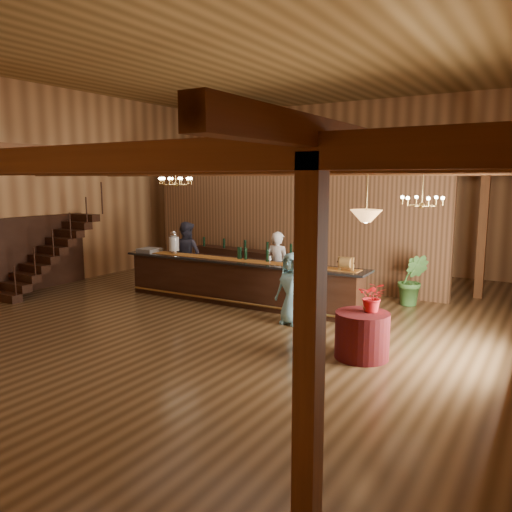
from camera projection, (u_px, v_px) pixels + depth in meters
The scene contains 28 objects.
floor at pixel (233, 313), 11.23m from camera, with size 14.00×14.00×0.00m, color brown.
ceiling at pixel (231, 57), 10.38m from camera, with size 14.00×14.00×0.00m, color #A1793E.
wall_back at pixel (349, 186), 16.70m from camera, with size 12.00×0.10×5.50m, color tan.
wall_left at pixel (54, 188), 13.91m from camera, with size 0.10×14.00×5.50m, color tan.
beam_grid at pixel (244, 168), 11.16m from camera, with size 11.90×13.90×0.39m.
support_posts at pixel (219, 245), 10.56m from camera, with size 9.20×10.20×3.20m.
partition_wall at pixel (287, 230), 14.20m from camera, with size 9.00×0.18×3.10m, color brown.
staircase at pixel (47, 254), 13.27m from camera, with size 1.00×2.80×2.00m.
backroom_boxes at pixel (322, 257), 15.93m from camera, with size 4.10×0.60×1.10m.
tasting_bar at pixel (238, 282), 11.99m from camera, with size 6.42×0.98×1.08m.
beverage_dispenser at pixel (174, 243), 12.90m from camera, with size 0.26×0.26×0.60m.
glass_rack_tray at pixel (149, 250), 13.23m from camera, with size 0.50×0.50×0.10m, color gray.
raffle_drum at pixel (346, 263), 10.50m from camera, with size 0.34×0.24×0.30m.
bar_bottle_0 at pixel (239, 253), 12.03m from camera, with size 0.07×0.07×0.30m, color black.
bar_bottle_1 at pixel (240, 253), 12.00m from camera, with size 0.07×0.07×0.30m, color black.
bar_bottle_2 at pixel (246, 254), 11.93m from camera, with size 0.07×0.07×0.30m, color black.
bar_bottle_3 at pixel (267, 256), 11.64m from camera, with size 0.07×0.07×0.30m, color black.
backbar_shelf at pixel (245, 266), 14.54m from camera, with size 3.39×0.53×0.95m, color #341C11.
round_table at pixel (362, 335), 8.38m from camera, with size 0.91×0.91×0.79m, color #49111A.
chandelier_left at pixel (176, 181), 12.28m from camera, with size 0.80×0.80×0.41m.
chandelier_right at pixel (422, 200), 9.63m from camera, with size 0.80×0.80×0.78m.
pendant_lamp at pixel (366, 216), 8.07m from camera, with size 0.52×0.52×0.90m.
bartender at pixel (278, 266), 12.22m from camera, with size 0.63×0.41×1.73m, color white.
staff_second at pixel (187, 255), 13.74m from camera, with size 0.89×0.70×1.84m, color #302F3F.
guest at pixel (292, 288), 10.29m from camera, with size 0.74×0.48×1.51m, color #86D4EC.
floor_plant at pixel (412, 280), 11.81m from camera, with size 0.68×0.55×1.24m, color #407631.
table_flowers at pixel (373, 297), 8.33m from camera, with size 0.47×0.41×0.52m, color red.
table_vase at pixel (368, 303), 8.35m from camera, with size 0.14×0.14×0.29m, color tan.
Camera 1 is at (6.15, -9.01, 3.00)m, focal length 35.00 mm.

